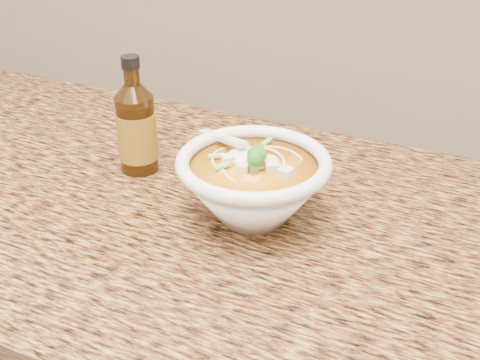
% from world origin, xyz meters
% --- Properties ---
extents(counter_slab, '(4.00, 0.68, 0.04)m').
position_xyz_m(counter_slab, '(0.00, 1.68, 0.88)').
color(counter_slab, olive).
rests_on(counter_slab, cabinet).
extents(soup_bowl, '(0.22, 0.21, 0.12)m').
position_xyz_m(soup_bowl, '(0.01, 1.67, 0.95)').
color(soup_bowl, white).
rests_on(soup_bowl, counter_slab).
extents(hot_sauce_bottle, '(0.08, 0.08, 0.19)m').
position_xyz_m(hot_sauce_bottle, '(-0.21, 1.72, 0.97)').
color(hot_sauce_bottle, '#3E2308').
rests_on(hot_sauce_bottle, counter_slab).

